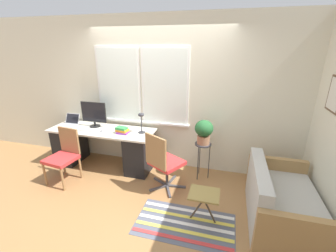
{
  "coord_description": "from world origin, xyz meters",
  "views": [
    {
      "loc": [
        1.21,
        -3.06,
        2.2
      ],
      "look_at": [
        0.32,
        0.17,
        0.99
      ],
      "focal_mm": 24.0,
      "sensor_mm": 36.0,
      "label": 1
    }
  ],
  "objects_px": {
    "monitor": "(94,114)",
    "plant_stand": "(203,148)",
    "keyboard": "(88,130)",
    "folding_stool": "(204,196)",
    "desk_lamp": "(141,119)",
    "couch_loveseat": "(280,204)",
    "book_stack": "(122,130)",
    "potted_plant": "(204,131)",
    "laptop": "(70,123)",
    "mouse": "(101,131)",
    "office_chair_swivel": "(163,161)",
    "desk_chair_wooden": "(64,155)"
  },
  "relations": [
    {
      "from": "keyboard",
      "to": "couch_loveseat",
      "type": "relative_size",
      "value": 0.31
    },
    {
      "from": "laptop",
      "to": "mouse",
      "type": "xyz_separation_m",
      "value": [
        0.77,
        -0.15,
        -0.03
      ]
    },
    {
      "from": "keyboard",
      "to": "office_chair_swivel",
      "type": "xyz_separation_m",
      "value": [
        1.53,
        -0.32,
        -0.25
      ]
    },
    {
      "from": "office_chair_swivel",
      "to": "folding_stool",
      "type": "relative_size",
      "value": 2.22
    },
    {
      "from": "laptop",
      "to": "desk_chair_wooden",
      "type": "xyz_separation_m",
      "value": [
        0.33,
        -0.65,
        -0.31
      ]
    },
    {
      "from": "potted_plant",
      "to": "laptop",
      "type": "bearing_deg",
      "value": -179.22
    },
    {
      "from": "monitor",
      "to": "desk_lamp",
      "type": "distance_m",
      "value": 0.98
    },
    {
      "from": "mouse",
      "to": "plant_stand",
      "type": "bearing_deg",
      "value": 5.76
    },
    {
      "from": "desk_lamp",
      "to": "couch_loveseat",
      "type": "distance_m",
      "value": 2.43
    },
    {
      "from": "folding_stool",
      "to": "potted_plant",
      "type": "bearing_deg",
      "value": 98.38
    },
    {
      "from": "monitor",
      "to": "mouse",
      "type": "xyz_separation_m",
      "value": [
        0.27,
        -0.22,
        -0.24
      ]
    },
    {
      "from": "laptop",
      "to": "potted_plant",
      "type": "distance_m",
      "value": 2.56
    },
    {
      "from": "office_chair_swivel",
      "to": "plant_stand",
      "type": "relative_size",
      "value": 1.49
    },
    {
      "from": "book_stack",
      "to": "laptop",
      "type": "bearing_deg",
      "value": 174.48
    },
    {
      "from": "plant_stand",
      "to": "potted_plant",
      "type": "xyz_separation_m",
      "value": [
        0.0,
        0.0,
        0.31
      ]
    },
    {
      "from": "keyboard",
      "to": "mouse",
      "type": "relative_size",
      "value": 7.02
    },
    {
      "from": "laptop",
      "to": "office_chair_swivel",
      "type": "xyz_separation_m",
      "value": [
        2.01,
        -0.47,
        -0.29
      ]
    },
    {
      "from": "laptop",
      "to": "plant_stand",
      "type": "bearing_deg",
      "value": 0.78
    },
    {
      "from": "book_stack",
      "to": "plant_stand",
      "type": "distance_m",
      "value": 1.43
    },
    {
      "from": "monitor",
      "to": "plant_stand",
      "type": "distance_m",
      "value": 2.1
    },
    {
      "from": "laptop",
      "to": "potted_plant",
      "type": "relative_size",
      "value": 0.72
    },
    {
      "from": "book_stack",
      "to": "couch_loveseat",
      "type": "xyz_separation_m",
      "value": [
        2.51,
        -0.63,
        -0.53
      ]
    },
    {
      "from": "keyboard",
      "to": "folding_stool",
      "type": "xyz_separation_m",
      "value": [
        2.23,
        -0.87,
        -0.36
      ]
    },
    {
      "from": "mouse",
      "to": "book_stack",
      "type": "relative_size",
      "value": 0.27
    },
    {
      "from": "office_chair_swivel",
      "to": "couch_loveseat",
      "type": "bearing_deg",
      "value": -159.76
    },
    {
      "from": "laptop",
      "to": "couch_loveseat",
      "type": "relative_size",
      "value": 0.22
    },
    {
      "from": "keyboard",
      "to": "book_stack",
      "type": "height_order",
      "value": "book_stack"
    },
    {
      "from": "plant_stand",
      "to": "couch_loveseat",
      "type": "bearing_deg",
      "value": -35.07
    },
    {
      "from": "mouse",
      "to": "plant_stand",
      "type": "relative_size",
      "value": 0.09
    },
    {
      "from": "laptop",
      "to": "keyboard",
      "type": "height_order",
      "value": "laptop"
    },
    {
      "from": "laptop",
      "to": "plant_stand",
      "type": "height_order",
      "value": "laptop"
    },
    {
      "from": "desk_lamp",
      "to": "book_stack",
      "type": "relative_size",
      "value": 1.61
    },
    {
      "from": "mouse",
      "to": "potted_plant",
      "type": "relative_size",
      "value": 0.15
    },
    {
      "from": "monitor",
      "to": "potted_plant",
      "type": "bearing_deg",
      "value": -1.1
    },
    {
      "from": "book_stack",
      "to": "potted_plant",
      "type": "height_order",
      "value": "potted_plant"
    },
    {
      "from": "laptop",
      "to": "mouse",
      "type": "relative_size",
      "value": 4.92
    },
    {
      "from": "laptop",
      "to": "book_stack",
      "type": "relative_size",
      "value": 1.31
    },
    {
      "from": "keyboard",
      "to": "desk_chair_wooden",
      "type": "relative_size",
      "value": 0.47
    },
    {
      "from": "book_stack",
      "to": "couch_loveseat",
      "type": "distance_m",
      "value": 2.64
    },
    {
      "from": "couch_loveseat",
      "to": "keyboard",
      "type": "bearing_deg",
      "value": 79.34
    },
    {
      "from": "laptop",
      "to": "couch_loveseat",
      "type": "xyz_separation_m",
      "value": [
        3.67,
        -0.74,
        -0.52
      ]
    },
    {
      "from": "mouse",
      "to": "potted_plant",
      "type": "xyz_separation_m",
      "value": [
        1.79,
        0.18,
        0.13
      ]
    },
    {
      "from": "monitor",
      "to": "desk_lamp",
      "type": "relative_size",
      "value": 1.38
    },
    {
      "from": "book_stack",
      "to": "potted_plant",
      "type": "bearing_deg",
      "value": 5.97
    },
    {
      "from": "mouse",
      "to": "couch_loveseat",
      "type": "relative_size",
      "value": 0.04
    },
    {
      "from": "monitor",
      "to": "desk_chair_wooden",
      "type": "xyz_separation_m",
      "value": [
        -0.17,
        -0.72,
        -0.52
      ]
    },
    {
      "from": "desk_lamp",
      "to": "desk_chair_wooden",
      "type": "bearing_deg",
      "value": -150.17
    },
    {
      "from": "monitor",
      "to": "book_stack",
      "type": "bearing_deg",
      "value": -15.76
    },
    {
      "from": "plant_stand",
      "to": "folding_stool",
      "type": "relative_size",
      "value": 1.49
    },
    {
      "from": "book_stack",
      "to": "couch_loveseat",
      "type": "relative_size",
      "value": 0.17
    }
  ]
}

